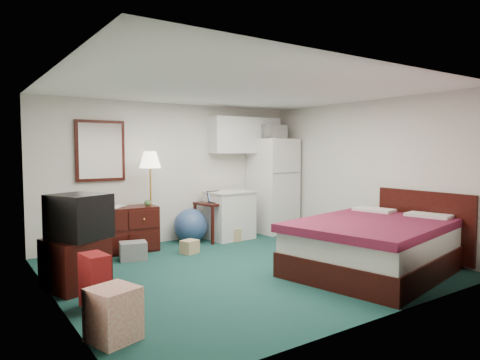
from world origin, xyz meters
TOP-DOWN VIEW (x-y plane):
  - floor at (0.00, 0.00)m, footprint 5.00×4.50m
  - ceiling at (0.00, 0.00)m, footprint 5.00×4.50m
  - walls at (0.00, 0.00)m, footprint 5.01×4.51m
  - mirror at (-1.35, 2.22)m, footprint 0.80×0.06m
  - upper_cabinets at (1.45, 2.08)m, footprint 1.50×0.35m
  - headboard at (2.46, -1.17)m, footprint 0.06×1.56m
  - dresser at (-1.12, 1.87)m, footprint 1.10×0.53m
  - floor_lamp at (-0.65, 1.83)m, footprint 0.45×0.45m
  - desk at (0.58, 1.83)m, footprint 0.64×0.64m
  - exercise_ball at (0.15, 1.92)m, footprint 0.77×0.77m
  - kitchen_counter at (0.90, 1.79)m, footprint 0.83×0.65m
  - fridge at (2.01, 1.88)m, footprint 0.84×0.84m
  - bed at (1.29, -1.17)m, footprint 2.49×2.12m
  - tv_stand at (-2.21, 0.41)m, footprint 0.76×0.80m
  - suitcase at (-2.19, -0.38)m, footprint 0.26×0.38m
  - retail_box at (-2.28, -1.25)m, footprint 0.47×0.47m
  - file_bin at (-1.16, 1.31)m, footprint 0.45×0.38m
  - cardboard_box_a at (-0.26, 1.19)m, footprint 0.31×0.28m
  - cardboard_box_b at (0.86, 1.59)m, footprint 0.24×0.27m
  - laptop at (0.62, 1.77)m, footprint 0.33×0.29m
  - crt_tv at (-2.15, 0.41)m, footprint 0.80×0.82m
  - microwave at (1.96, 1.84)m, footprint 0.53×0.34m
  - book_a at (-1.34, 1.82)m, footprint 0.14×0.06m
  - book_b at (-1.22, 1.93)m, footprint 0.15×0.06m
  - mug at (-0.72, 1.80)m, footprint 0.12×0.10m

SIDE VIEW (x-z plane):
  - floor at x=0.00m, z-range -0.01..0.01m
  - cardboard_box_a at x=-0.26m, z-range 0.00..0.21m
  - cardboard_box_b at x=0.86m, z-range 0.00..0.24m
  - file_bin at x=-1.16m, z-range 0.00..0.27m
  - retail_box at x=-2.28m, z-range 0.00..0.47m
  - suitcase at x=-2.19m, z-range 0.00..0.58m
  - tv_stand at x=-2.21m, z-range 0.00..0.60m
  - exercise_ball at x=0.15m, z-range 0.00..0.61m
  - bed at x=1.29m, z-range 0.00..0.70m
  - desk at x=0.58m, z-range 0.00..0.71m
  - dresser at x=-1.12m, z-range 0.00..0.74m
  - kitchen_counter at x=0.90m, z-range 0.00..0.87m
  - headboard at x=2.46m, z-range 0.05..1.05m
  - mug at x=-0.72m, z-range 0.74..0.85m
  - laptop at x=0.62m, z-range 0.71..0.91m
  - floor_lamp at x=-0.65m, z-range 0.00..1.64m
  - book_a at x=-1.34m, z-range 0.74..0.94m
  - book_b at x=-1.22m, z-range 0.74..0.95m
  - crt_tv at x=-2.15m, z-range 0.60..1.14m
  - fridge at x=2.01m, z-range 0.00..1.89m
  - walls at x=0.00m, z-range 0.00..2.50m
  - mirror at x=-1.35m, z-range 1.15..2.15m
  - upper_cabinets at x=1.45m, z-range 1.60..2.30m
  - microwave at x=1.96m, z-range 1.89..2.22m
  - ceiling at x=0.00m, z-range 2.50..2.50m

